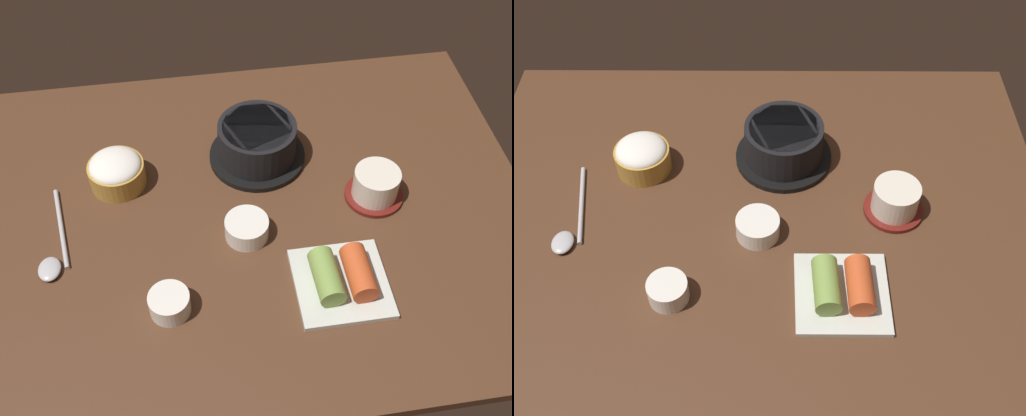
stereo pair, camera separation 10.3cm
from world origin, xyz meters
TOP-DOWN VIEW (x-y plane):
  - dining_table at (0.00, 0.00)cm, footprint 100.00×76.00cm
  - stone_pot at (4.40, 12.41)cm, footprint 17.47×17.47cm
  - rice_bowl at (-20.82, 9.90)cm, footprint 9.83×9.83cm
  - tea_cup_with_saucer at (23.05, -0.31)cm, footprint 10.11×10.11cm
  - banchan_cup_center at (-0.41, -5.04)cm, footprint 7.26×7.26cm
  - kimchi_plate at (13.09, -17.00)cm, footprint 14.41×14.41cm
  - side_bowl_near at (-13.41, -17.39)cm, footprint 6.28×6.28cm
  - spoon at (-31.38, -4.75)cm, footprint 4.87×19.21cm

SIDE VIEW (x-z plane):
  - dining_table at x=0.00cm, z-range 0.00..2.00cm
  - spoon at x=-31.38cm, z-range 1.94..3.29cm
  - banchan_cup_center at x=-0.41cm, z-range 2.13..5.66cm
  - side_bowl_near at x=-13.41cm, z-range 2.13..5.77cm
  - kimchi_plate at x=13.09cm, z-range 1.43..6.48cm
  - tea_cup_with_saucer at x=23.05cm, z-range 1.91..7.84cm
  - rice_bowl at x=-20.82cm, z-range 2.02..8.20cm
  - stone_pot at x=4.40cm, z-range 1.97..9.76cm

